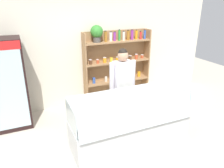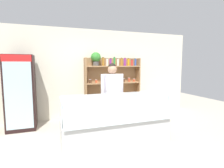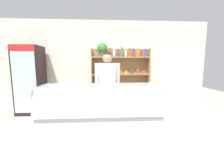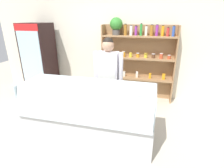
% 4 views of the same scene
% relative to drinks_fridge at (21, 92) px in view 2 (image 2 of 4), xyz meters
% --- Properties ---
extents(ground_plane, '(12.00, 12.00, 0.00)m').
position_rel_drinks_fridge_xyz_m(ground_plane, '(1.94, -1.48, -0.94)').
color(ground_plane, beige).
extents(back_wall, '(6.80, 0.10, 2.70)m').
position_rel_drinks_fridge_xyz_m(back_wall, '(1.94, 0.51, 0.41)').
color(back_wall, silver).
rests_on(back_wall, ground).
extents(drinks_fridge, '(0.67, 0.66, 1.87)m').
position_rel_drinks_fridge_xyz_m(drinks_fridge, '(0.00, 0.00, 0.00)').
color(drinks_fridge, black).
rests_on(drinks_fridge, ground).
extents(shelving_unit, '(1.77, 0.30, 2.00)m').
position_rel_drinks_fridge_xyz_m(shelving_unit, '(2.49, 0.32, 0.21)').
color(shelving_unit, '#9E754C').
rests_on(shelving_unit, ground).
extents(deli_display_case, '(2.17, 0.79, 1.01)m').
position_rel_drinks_fridge_xyz_m(deli_display_case, '(1.95, -1.57, -0.63)').
color(deli_display_case, silver).
rests_on(deli_display_case, ground).
extents(shop_clerk, '(0.57, 0.25, 1.67)m').
position_rel_drinks_fridge_xyz_m(shop_clerk, '(2.13, -0.91, 0.05)').
color(shop_clerk, '#2D2D38').
rests_on(shop_clerk, ground).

